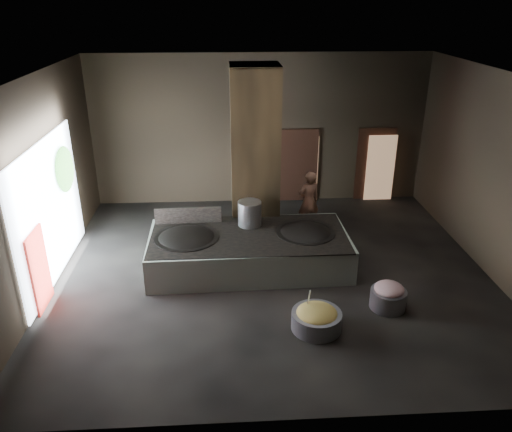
{
  "coord_description": "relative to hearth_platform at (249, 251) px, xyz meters",
  "views": [
    {
      "loc": [
        -1.01,
        -10.19,
        5.98
      ],
      "look_at": [
        -0.36,
        0.43,
        1.25
      ],
      "focal_mm": 35.0,
      "sensor_mm": 36.0,
      "label": 1
    }
  ],
  "objects": [
    {
      "name": "splash_guard",
      "position": [
        -1.45,
        0.75,
        0.62
      ],
      "size": [
        1.63,
        0.1,
        0.41
      ],
      "primitive_type": "cube",
      "rotation": [
        0.0,
        0.0,
        0.03
      ],
      "color": "black",
      "rests_on": "hearth_platform"
    },
    {
      "name": "veg_basin",
      "position": [
        1.19,
        -2.55,
        -0.23
      ],
      "size": [
        1.28,
        1.28,
        0.36
      ],
      "primitive_type": "cylinder",
      "rotation": [
        0.0,
        0.0,
        0.4
      ],
      "color": "slate",
      "rests_on": "ground"
    },
    {
      "name": "doorway_far",
      "position": [
        4.14,
        4.14,
        0.69
      ],
      "size": [
        1.18,
        0.08,
        2.38
      ],
      "primitive_type": "cube",
      "color": "black",
      "rests_on": "ground"
    },
    {
      "name": "floor",
      "position": [
        0.54,
        -0.31,
        -0.46
      ],
      "size": [
        10.0,
        9.0,
        0.1
      ],
      "primitive_type": "cube",
      "color": "black",
      "rests_on": "ground"
    },
    {
      "name": "meat_basin",
      "position": [
        2.8,
        -1.93,
        -0.2
      ],
      "size": [
        0.81,
        0.81,
        0.41
      ],
      "primitive_type": "cylinder",
      "rotation": [
        0.0,
        0.0,
        0.1
      ],
      "color": "slate",
      "rests_on": "ground"
    },
    {
      "name": "back_wall",
      "position": [
        0.54,
        4.24,
        1.84
      ],
      "size": [
        10.0,
        0.1,
        4.5
      ],
      "primitive_type": "cube",
      "color": "black",
      "rests_on": "ground"
    },
    {
      "name": "right_wall",
      "position": [
        5.59,
        -0.31,
        1.84
      ],
      "size": [
        0.1,
        9.0,
        4.5
      ],
      "primitive_type": "cube",
      "color": "black",
      "rests_on": "ground"
    },
    {
      "name": "pillar",
      "position": [
        0.24,
        1.59,
        1.84
      ],
      "size": [
        1.2,
        1.2,
        4.5
      ],
      "primitive_type": "cube",
      "color": "black",
      "rests_on": "ground"
    },
    {
      "name": "ladle",
      "position": [
        1.04,
        -2.4,
        0.14
      ],
      "size": [
        0.04,
        0.39,
        0.7
      ],
      "primitive_type": "cylinder",
      "rotation": [
        0.49,
        0.0,
        -0.04
      ],
      "color": "silver",
      "rests_on": "veg_basin"
    },
    {
      "name": "left_wall",
      "position": [
        -4.51,
        -0.31,
        1.84
      ],
      "size": [
        0.1,
        9.0,
        4.5
      ],
      "primitive_type": "cube",
      "color": "black",
      "rests_on": "ground"
    },
    {
      "name": "cook",
      "position": [
        1.73,
        1.94,
        0.44
      ],
      "size": [
        0.7,
        0.55,
        1.69
      ],
      "primitive_type": "imported",
      "rotation": [
        0.0,
        0.0,
        3.42
      ],
      "color": "#93624B",
      "rests_on": "ground"
    },
    {
      "name": "meat_fill",
      "position": [
        2.8,
        -1.93,
        0.04
      ],
      "size": [
        0.61,
        0.61,
        0.23
      ],
      "primitive_type": "ellipsoid",
      "color": "#B86E7B",
      "rests_on": "meat_basin"
    },
    {
      "name": "hearth_platform",
      "position": [
        0.0,
        0.0,
        0.0
      ],
      "size": [
        4.73,
        2.35,
        0.81
      ],
      "primitive_type": "cube",
      "rotation": [
        0.0,
        0.0,
        0.03
      ],
      "color": "beige",
      "rests_on": "ground"
    },
    {
      "name": "front_wall",
      "position": [
        0.54,
        -4.86,
        1.84
      ],
      "size": [
        10.0,
        0.1,
        4.5
      ],
      "primitive_type": "cube",
      "color": "black",
      "rests_on": "ground"
    },
    {
      "name": "wok_left",
      "position": [
        -1.45,
        -0.05,
        0.34
      ],
      "size": [
        1.47,
        1.47,
        0.41
      ],
      "primitive_type": "ellipsoid",
      "color": "black",
      "rests_on": "hearth_platform"
    },
    {
      "name": "veg_fill",
      "position": [
        1.19,
        -2.55,
        -0.06
      ],
      "size": [
        0.8,
        0.8,
        0.25
      ],
      "primitive_type": "ellipsoid",
      "color": "#91A650",
      "rests_on": "veg_basin"
    },
    {
      "name": "pavilion_sliver",
      "position": [
        -4.34,
        -1.41,
        0.44
      ],
      "size": [
        0.05,
        0.9,
        1.7
      ],
      "primitive_type": "cube",
      "color": "maroon",
      "rests_on": "ground"
    },
    {
      "name": "doorway_far_glow",
      "position": [
        4.29,
        4.0,
        0.64
      ],
      "size": [
        0.88,
        0.04,
        2.08
      ],
      "primitive_type": "cube",
      "color": "#8C6647",
      "rests_on": "ground"
    },
    {
      "name": "left_opening",
      "position": [
        -4.41,
        -0.11,
        1.19
      ],
      "size": [
        0.04,
        4.2,
        3.1
      ],
      "primitive_type": "cube",
      "color": "white",
      "rests_on": "ground"
    },
    {
      "name": "doorway_near_glow",
      "position": [
        1.94,
        4.2,
        0.64
      ],
      "size": [
        0.84,
        0.04,
        1.98
      ],
      "primitive_type": "cube",
      "color": "#8C6647",
      "rests_on": "ground"
    },
    {
      "name": "tree_silhouette",
      "position": [
        -4.31,
        0.99,
        1.79
      ],
      "size": [
        0.28,
        1.1,
        1.1
      ],
      "primitive_type": "ellipsoid",
      "color": "#194714",
      "rests_on": "left_opening"
    },
    {
      "name": "wok_right",
      "position": [
        1.35,
        0.05,
        0.34
      ],
      "size": [
        1.37,
        1.37,
        0.39
      ],
      "primitive_type": "ellipsoid",
      "color": "black",
      "rests_on": "hearth_platform"
    },
    {
      "name": "ceiling",
      "position": [
        0.54,
        -0.31,
        4.14
      ],
      "size": [
        10.0,
        9.0,
        0.1
      ],
      "primitive_type": "cube",
      "color": "black",
      "rests_on": "back_wall"
    },
    {
      "name": "platform_cap",
      "position": [
        0.0,
        0.0,
        0.41
      ],
      "size": [
        4.57,
        2.19,
        0.03
      ],
      "primitive_type": "cube",
      "color": "black",
      "rests_on": "hearth_platform"
    },
    {
      "name": "stock_pot",
      "position": [
        0.05,
        0.55,
        0.72
      ],
      "size": [
        0.57,
        0.57,
        0.61
      ],
      "primitive_type": "cylinder",
      "color": "silver",
      "rests_on": "hearth_platform"
    },
    {
      "name": "wok_left_rim",
      "position": [
        -1.45,
        -0.05,
        0.41
      ],
      "size": [
        1.5,
        1.5,
        0.05
      ],
      "primitive_type": "cylinder",
      "color": "black",
      "rests_on": "hearth_platform"
    },
    {
      "name": "wok_right_rim",
      "position": [
        1.35,
        0.05,
        0.41
      ],
      "size": [
        1.4,
        1.4,
        0.05
      ],
      "primitive_type": "cylinder",
      "color": "black",
      "rests_on": "hearth_platform"
    },
    {
      "name": "doorway_near",
      "position": [
        1.74,
        4.14,
        0.69
      ],
      "size": [
        1.18,
        0.08,
        2.38
      ],
      "primitive_type": "cube",
      "color": "black",
      "rests_on": "ground"
    }
  ]
}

